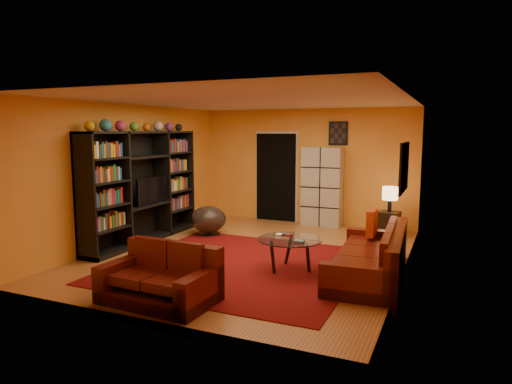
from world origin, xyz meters
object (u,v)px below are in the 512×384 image
at_px(tv, 148,191).
at_px(coffee_table, 290,242).
at_px(entertainment_unit, 142,187).
at_px(sofa, 375,258).
at_px(bowl_chair, 208,219).
at_px(loveseat, 163,278).
at_px(storage_cabinet, 322,187).
at_px(table_lamp, 390,194).
at_px(side_table, 389,224).

bearing_deg(tv, coffee_table, -103.23).
relative_size(entertainment_unit, sofa, 1.25).
bearing_deg(bowl_chair, loveseat, -69.56).
bearing_deg(coffee_table, loveseat, -120.65).
xyz_separation_m(storage_cabinet, table_lamp, (1.53, -0.50, -0.02)).
bearing_deg(tv, storage_cabinet, -44.78).
bearing_deg(sofa, loveseat, -141.95).
bearing_deg(entertainment_unit, bowl_chair, 48.86).
xyz_separation_m(entertainment_unit, coffee_table, (3.19, -0.64, -0.61)).
bearing_deg(tv, loveseat, -140.40).
bearing_deg(side_table, sofa, -86.73).
bearing_deg(loveseat, tv, 42.28).
bearing_deg(storage_cabinet, tv, -134.09).
distance_m(bowl_chair, table_lamp, 3.68).
height_order(tv, storage_cabinet, storage_cabinet).
distance_m(sofa, bowl_chair, 3.82).
xyz_separation_m(loveseat, storage_cabinet, (0.60, 5.22, 0.59)).
bearing_deg(coffee_table, storage_cabinet, 97.52).
distance_m(coffee_table, bowl_chair, 2.84).
distance_m(storage_cabinet, bowl_chair, 2.66).
height_order(entertainment_unit, side_table, entertainment_unit).
height_order(tv, sofa, tv).
bearing_deg(storage_cabinet, sofa, -61.75).
bearing_deg(bowl_chair, sofa, -21.67).
bearing_deg(storage_cabinet, table_lamp, -17.28).
distance_m(tv, coffee_table, 3.27).
height_order(entertainment_unit, table_lamp, entertainment_unit).
height_order(loveseat, side_table, loveseat).
relative_size(storage_cabinet, side_table, 3.50).
bearing_deg(loveseat, table_lamp, -21.56).
height_order(coffee_table, storage_cabinet, storage_cabinet).
xyz_separation_m(tv, sofa, (4.37, -0.52, -0.69)).
distance_m(tv, bowl_chair, 1.37).
xyz_separation_m(sofa, coffee_table, (-1.23, -0.22, 0.16)).
relative_size(tv, loveseat, 0.62).
distance_m(tv, storage_cabinet, 3.81).
height_order(entertainment_unit, coffee_table, entertainment_unit).
distance_m(loveseat, table_lamp, 5.21).
bearing_deg(coffee_table, entertainment_unit, 168.62).
height_order(tv, table_lamp, tv).
xyz_separation_m(coffee_table, bowl_chair, (-2.32, 1.63, -0.13)).
relative_size(side_table, table_lamp, 0.99).
bearing_deg(coffee_table, side_table, 69.99).
bearing_deg(tv, side_table, -62.32).
bearing_deg(loveseat, coffee_table, -27.97).
height_order(sofa, side_table, sofa).
distance_m(entertainment_unit, side_table, 4.91).
relative_size(sofa, side_table, 4.80).
distance_m(coffee_table, table_lamp, 3.16).
distance_m(entertainment_unit, coffee_table, 3.31).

